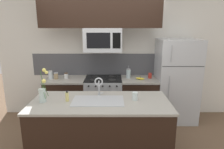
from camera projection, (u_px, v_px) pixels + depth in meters
name	position (u px, v px, depth m)	size (l,w,h in m)	color
ground_plane	(102.00, 142.00, 3.51)	(10.00, 10.00, 0.00)	brown
rear_partition	(117.00, 57.00, 4.44)	(5.20, 0.10, 2.60)	silver
splash_band	(104.00, 64.00, 4.42)	(3.13, 0.01, 0.48)	#4C4C51
back_counter_left	(67.00, 99.00, 4.28)	(0.85, 0.65, 0.91)	black
back_counter_right	(138.00, 99.00, 4.28)	(0.77, 0.65, 0.91)	black
stove_range	(103.00, 99.00, 4.27)	(0.76, 0.64, 0.93)	#B7BABF
microwave	(103.00, 40.00, 3.95)	(0.74, 0.40, 0.46)	#B7BABF
upper_cabinet_band	(100.00, 12.00, 3.79)	(2.31, 0.34, 0.60)	black
refrigerator	(176.00, 81.00, 4.20)	(0.82, 0.74, 1.73)	#B7BABF
storage_jar_tall	(50.00, 75.00, 4.13)	(0.09, 0.09, 0.17)	silver
storage_jar_medium	(56.00, 76.00, 4.14)	(0.09, 0.09, 0.13)	#997F5B
storage_jar_short	(66.00, 76.00, 4.17)	(0.09, 0.09, 0.12)	silver
banana_bunch	(140.00, 78.00, 4.10)	(0.19, 0.12, 0.08)	yellow
french_press	(128.00, 73.00, 4.20)	(0.09, 0.09, 0.27)	silver
coffee_tin	(150.00, 76.00, 4.20)	(0.08, 0.08, 0.11)	#B22D23
island_counter	(101.00, 129.00, 3.06)	(2.05, 0.91, 0.91)	black
kitchen_sink	(98.00, 105.00, 2.97)	(0.76, 0.44, 0.16)	#ADAFB5
sink_faucet	(99.00, 84.00, 3.12)	(0.14, 0.14, 0.31)	#B7BABF
dish_soap_bottle	(67.00, 97.00, 2.94)	(0.06, 0.05, 0.16)	#DBCC75
drinking_glass	(135.00, 96.00, 2.98)	(0.08, 0.08, 0.12)	silver
flower_vase	(43.00, 93.00, 2.89)	(0.14, 0.17, 0.51)	silver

